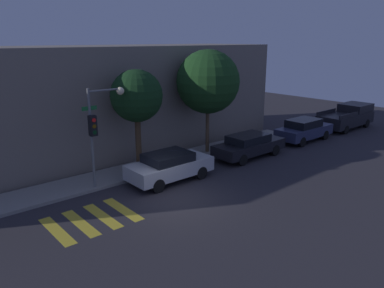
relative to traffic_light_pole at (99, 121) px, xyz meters
The scene contains 11 objects.
ground_plane 4.92m from the traffic_light_pole, 64.42° to the right, with size 60.00×60.00×0.00m, color #2D2B30.
sidewalk 3.65m from the traffic_light_pole, 30.07° to the left, with size 26.00×2.20×0.14m, color gray.
building_row 5.67m from the traffic_light_pole, 73.48° to the left, with size 26.00×6.00×6.31m, color slate.
crosswalk 4.51m from the traffic_light_pole, 126.19° to the right, with size 3.17×2.60×0.00m.
traffic_light_pole is the anchor object (origin of this frame).
sedan_near_corner 4.00m from the traffic_light_pole, 23.61° to the right, with size 4.21×1.84×1.43m.
sedan_middle 9.13m from the traffic_light_pole, ahead, with size 4.64×1.76×1.37m.
sedan_far_end 14.57m from the traffic_light_pole, ahead, with size 4.45×1.76×1.50m.
pickup_truck 20.36m from the traffic_light_pole, ahead, with size 5.26×2.07×1.78m.
tree_near_corner 2.74m from the traffic_light_pole, 18.43° to the left, with size 2.62×2.62×5.28m.
tree_midblock 7.47m from the traffic_light_pole, ahead, with size 3.66×3.66×6.15m.
Camera 1 is at (-9.05, -11.61, 6.69)m, focal length 35.00 mm.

